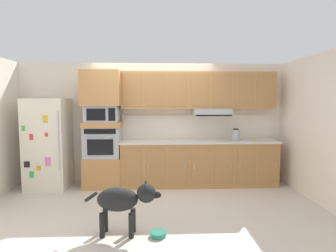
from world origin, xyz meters
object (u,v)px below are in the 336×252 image
refrigerator (48,144)px  built_in_oven (103,142)px  dog (124,200)px  dog_food_bowl (158,234)px  electric_kettle (236,135)px  microwave (102,114)px  screwdriver (255,138)px

refrigerator → built_in_oven: (1.05, 0.07, 0.02)m
dog → dog_food_bowl: size_ratio=4.92×
electric_kettle → dog: (-2.03, -2.04, -0.57)m
built_in_oven → dog: built_in_oven is taller
microwave → screwdriver: microwave is taller
screwdriver → electric_kettle: size_ratio=0.65×
electric_kettle → dog_food_bowl: 2.83m
dog → dog_food_bowl: bearing=-5.3°
dog → refrigerator: bearing=134.0°
built_in_oven → dog_food_bowl: built_in_oven is taller
microwave → dog: bearing=-72.7°
refrigerator → screwdriver: (4.19, 0.18, 0.05)m
screwdriver → electric_kettle: 0.50m
dog → electric_kettle: bearing=49.1°
microwave → screwdriver: 3.18m
dog_food_bowl → built_in_oven: bearing=116.6°
refrigerator → dog_food_bowl: (2.13, -2.09, -0.85)m
refrigerator → microwave: size_ratio=2.73×
screwdriver → dog: (-2.49, -2.20, -0.47)m
electric_kettle → dog: bearing=-134.8°
refrigerator → electric_kettle: size_ratio=7.33×
built_in_oven → dog_food_bowl: bearing=-63.4°
microwave → refrigerator: bearing=-176.3°
built_in_oven → screwdriver: 3.14m
built_in_oven → electric_kettle: bearing=-1.0°
refrigerator → electric_kettle: bearing=0.3°
dog_food_bowl → screwdriver: bearing=47.8°
screwdriver → dog: screwdriver is taller
dog_food_bowl → microwave: bearing=116.6°
refrigerator → dog: refrigerator is taller
refrigerator → dog_food_bowl: refrigerator is taller
refrigerator → dog_food_bowl: size_ratio=8.80×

